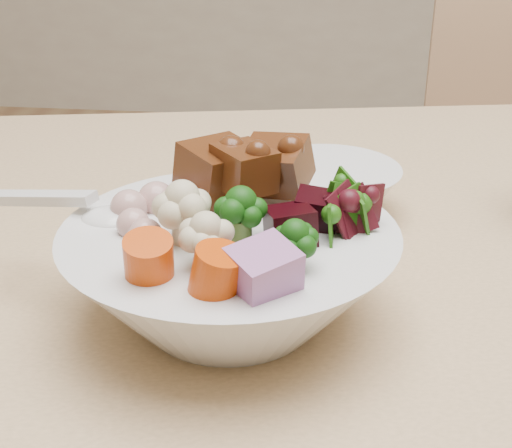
% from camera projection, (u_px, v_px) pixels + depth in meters
% --- Properties ---
extents(food_bowl, '(0.24, 0.24, 0.13)m').
position_uv_depth(food_bowl, '(233.00, 267.00, 0.52)').
color(food_bowl, silver).
rests_on(food_bowl, dining_table).
extents(soup_spoon, '(0.14, 0.06, 0.03)m').
position_uv_depth(soup_spoon, '(94.00, 214.00, 0.53)').
color(soup_spoon, silver).
rests_on(soup_spoon, food_bowl).
extents(side_bowl, '(0.14, 0.14, 0.05)m').
position_uv_depth(side_bowl, '(327.00, 190.00, 0.70)').
color(side_bowl, silver).
rests_on(side_bowl, dining_table).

